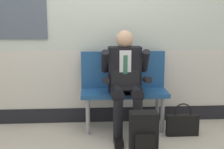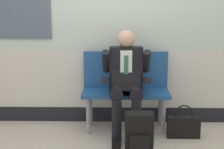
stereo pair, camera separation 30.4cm
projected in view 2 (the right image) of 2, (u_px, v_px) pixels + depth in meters
ground_plane at (98, 138)px, 3.75m from camera, size 18.00×18.00×0.00m
station_wall at (99, 17)px, 4.08m from camera, size 6.56×0.16×2.80m
bench_with_person at (126, 85)px, 3.98m from camera, size 1.07×0.42×0.97m
person_seated at (126, 80)px, 3.76m from camera, size 0.57×0.70×1.25m
backpack at (139, 137)px, 3.19m from camera, size 0.28×0.21×0.48m
handbag at (183, 126)px, 3.73m from camera, size 0.38×0.08×0.40m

